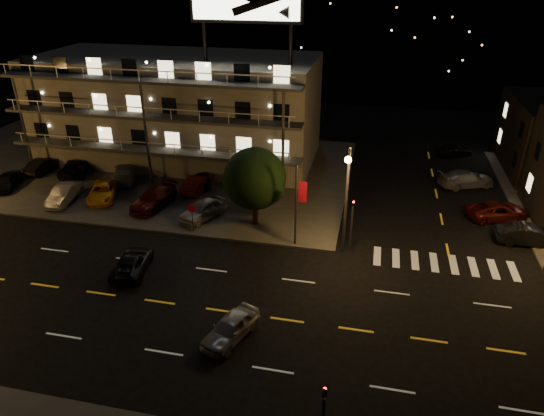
% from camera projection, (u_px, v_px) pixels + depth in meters
% --- Properties ---
extents(ground, '(140.00, 140.00, 0.00)m').
position_uv_depth(ground, '(190.00, 306.00, 29.49)').
color(ground, black).
rests_on(ground, ground).
extents(curb_nw, '(44.00, 24.00, 0.15)m').
position_uv_depth(curb_nw, '(131.00, 166.00, 49.53)').
color(curb_nw, '#393936').
rests_on(curb_nw, ground).
extents(motel, '(28.00, 13.80, 18.10)m').
position_uv_depth(motel, '(179.00, 108.00, 49.77)').
color(motel, gray).
rests_on(motel, ground).
extents(hill_backdrop, '(120.00, 25.00, 24.00)m').
position_uv_depth(hill_backdrop, '(294.00, 8.00, 85.33)').
color(hill_backdrop, black).
rests_on(hill_backdrop, ground).
extents(streetlight_nc, '(0.44, 1.92, 8.00)m').
position_uv_depth(streetlight_nc, '(347.00, 191.00, 32.55)').
color(streetlight_nc, '#2D2D30').
rests_on(streetlight_nc, ground).
extents(signal_nw, '(0.20, 0.27, 4.60)m').
position_uv_depth(signal_nw, '(352.00, 220.00, 34.02)').
color(signal_nw, '#2D2D30').
rests_on(signal_nw, ground).
extents(banner_north, '(0.83, 0.16, 6.40)m').
position_uv_depth(banner_north, '(297.00, 204.00, 34.29)').
color(banner_north, '#2D2D30').
rests_on(banner_north, ground).
extents(stop_sign, '(0.91, 0.11, 2.61)m').
position_uv_depth(stop_sign, '(192.00, 213.00, 36.75)').
color(stop_sign, '#2D2D30').
rests_on(stop_sign, ground).
extents(tree, '(5.00, 4.82, 6.30)m').
position_uv_depth(tree, '(254.00, 180.00, 36.87)').
color(tree, black).
rests_on(tree, curb_nw).
extents(lot_car_0, '(2.69, 4.31, 1.37)m').
position_uv_depth(lot_car_0, '(7.00, 181.00, 44.28)').
color(lot_car_0, black).
rests_on(lot_car_0, curb_nw).
extents(lot_car_1, '(2.01, 4.50, 1.43)m').
position_uv_depth(lot_car_1, '(64.00, 194.00, 41.75)').
color(lot_car_1, gray).
rests_on(lot_car_1, curb_nw).
extents(lot_car_2, '(3.60, 5.17, 1.31)m').
position_uv_depth(lot_car_2, '(103.00, 192.00, 42.30)').
color(lot_car_2, '#EBA416').
rests_on(lot_car_2, curb_nw).
extents(lot_car_3, '(2.93, 5.40, 1.48)m').
position_uv_depth(lot_car_3, '(154.00, 198.00, 40.96)').
color(lot_car_3, '#50110B').
rests_on(lot_car_3, curb_nw).
extents(lot_car_4, '(3.44, 4.73, 1.50)m').
position_uv_depth(lot_car_4, '(203.00, 209.00, 39.11)').
color(lot_car_4, gray).
rests_on(lot_car_4, curb_nw).
extents(lot_car_5, '(1.88, 4.36, 1.39)m').
position_uv_depth(lot_car_5, '(44.00, 165.00, 47.81)').
color(lot_car_5, black).
rests_on(lot_car_5, curb_nw).
extents(lot_car_6, '(3.63, 5.47, 1.40)m').
position_uv_depth(lot_car_6, '(76.00, 166.00, 47.50)').
color(lot_car_6, black).
rests_on(lot_car_6, curb_nw).
extents(lot_car_7, '(3.87, 5.69, 1.53)m').
position_uv_depth(lot_car_7, '(125.00, 172.00, 46.03)').
color(lot_car_7, gray).
rests_on(lot_car_7, curb_nw).
extents(lot_car_8, '(2.52, 3.95, 1.25)m').
position_uv_depth(lot_car_8, '(204.00, 178.00, 45.02)').
color(lot_car_8, black).
rests_on(lot_car_8, curb_nw).
extents(lot_car_9, '(1.71, 4.42, 1.44)m').
position_uv_depth(lot_car_9, '(197.00, 183.00, 43.82)').
color(lot_car_9, '#50110B').
rests_on(lot_car_9, curb_nw).
extents(side_car_0, '(4.56, 1.62, 1.50)m').
position_uv_depth(side_car_0, '(529.00, 235.00, 35.70)').
color(side_car_0, black).
rests_on(side_car_0, ground).
extents(side_car_1, '(5.46, 3.87, 1.38)m').
position_uv_depth(side_car_1, '(498.00, 211.00, 39.33)').
color(side_car_1, '#50110B').
rests_on(side_car_1, ground).
extents(side_car_2, '(5.58, 3.97, 1.50)m').
position_uv_depth(side_car_2, '(466.00, 179.00, 45.00)').
color(side_car_2, gray).
rests_on(side_car_2, ground).
extents(side_car_3, '(4.16, 2.88, 1.31)m').
position_uv_depth(side_car_3, '(454.00, 150.00, 52.27)').
color(side_car_3, black).
rests_on(side_car_3, ground).
extents(road_car_east, '(2.89, 4.33, 1.37)m').
position_uv_depth(road_car_east, '(231.00, 328.00, 26.73)').
color(road_car_east, gray).
rests_on(road_car_east, ground).
extents(road_car_west, '(2.72, 4.70, 1.23)m').
position_uv_depth(road_car_west, '(132.00, 263.00, 32.67)').
color(road_car_west, black).
rests_on(road_car_west, ground).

